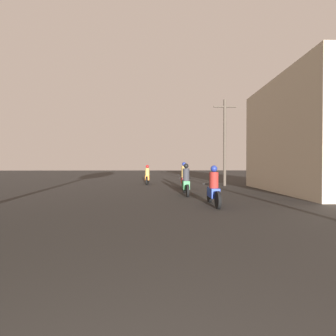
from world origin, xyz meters
TOP-DOWN VIEW (x-y plane):
  - motorcycle_blue at (1.98, 7.75)m, footprint 0.60×1.90m
  - motorcycle_green at (1.29, 10.59)m, footprint 0.60×2.06m
  - motorcycle_red at (1.47, 13.46)m, footprint 0.60×2.04m
  - motorcycle_orange at (-0.98, 16.78)m, footprint 0.60×2.05m
  - building_right_near at (8.84, 11.63)m, footprint 5.56×7.49m
  - utility_pole_far at (4.54, 15.40)m, footprint 1.60×0.20m

SIDE VIEW (x-z plane):
  - motorcycle_blue at x=1.98m, z-range -0.14..1.30m
  - motorcycle_orange at x=-0.98m, z-range -0.14..1.33m
  - motorcycle_green at x=1.29m, z-range -0.15..1.38m
  - motorcycle_red at x=1.47m, z-range -0.17..1.46m
  - building_right_near at x=8.84m, z-range 0.00..6.06m
  - utility_pole_far at x=4.54m, z-range 0.16..6.20m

